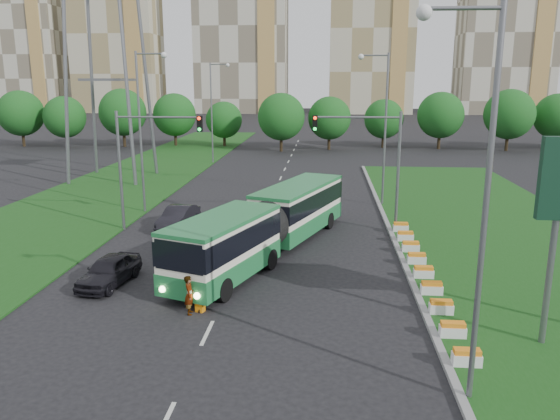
# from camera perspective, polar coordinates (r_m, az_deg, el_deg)

# --- Properties ---
(ground) EXTENTS (360.00, 360.00, 0.00)m
(ground) POSITION_cam_1_polar(r_m,az_deg,el_deg) (27.78, 1.15, -7.51)
(ground) COLOR black
(ground) RESTS_ON ground
(grass_median) EXTENTS (14.00, 60.00, 0.15)m
(grass_median) POSITION_cam_1_polar(r_m,az_deg,el_deg) (37.10, 22.49, -3.04)
(grass_median) COLOR #184814
(grass_median) RESTS_ON ground
(median_kerb) EXTENTS (0.30, 60.00, 0.18)m
(median_kerb) POSITION_cam_1_polar(r_m,az_deg,el_deg) (35.58, 11.77, -2.94)
(median_kerb) COLOR gray
(median_kerb) RESTS_ON ground
(left_verge) EXTENTS (12.00, 110.00, 0.10)m
(left_verge) POSITION_cam_1_polar(r_m,az_deg,el_deg) (55.44, -16.04, 2.60)
(left_verge) COLOR #184814
(left_verge) RESTS_ON ground
(lane_markings) EXTENTS (0.20, 100.00, 0.01)m
(lane_markings) POSITION_cam_1_polar(r_m,az_deg,el_deg) (47.19, -0.94, 1.24)
(lane_markings) COLOR beige
(lane_markings) RESTS_ON ground
(flower_planters) EXTENTS (1.10, 18.10, 0.60)m
(flower_planters) POSITION_cam_1_polar(r_m,az_deg,el_deg) (28.79, 14.77, -6.26)
(flower_planters) COLOR silver
(flower_planters) RESTS_ON grass_median
(traffic_mast_median) EXTENTS (5.76, 0.32, 8.00)m
(traffic_mast_median) POSITION_cam_1_polar(r_m,az_deg,el_deg) (36.34, 9.79, 5.97)
(traffic_mast_median) COLOR slate
(traffic_mast_median) RESTS_ON ground
(traffic_mast_left) EXTENTS (5.76, 0.32, 8.00)m
(traffic_mast_left) POSITION_cam_1_polar(r_m,az_deg,el_deg) (37.19, -14.15, 5.93)
(traffic_mast_left) COLOR slate
(traffic_mast_left) RESTS_ON ground
(street_lamps) EXTENTS (36.00, 60.00, 12.00)m
(street_lamps) POSITION_cam_1_polar(r_m,az_deg,el_deg) (36.42, -2.55, 7.20)
(street_lamps) COLOR slate
(street_lamps) RESTS_ON ground
(tree_line) EXTENTS (120.00, 8.00, 9.00)m
(tree_line) POSITION_cam_1_polar(r_m,az_deg,el_deg) (81.53, 10.81, 9.32)
(tree_line) COLOR #134918
(tree_line) RESTS_ON ground
(apartment_tower_west) EXTENTS (26.00, 15.00, 48.00)m
(apartment_tower_west) POSITION_cam_1_polar(r_m,az_deg,el_deg) (188.63, -16.68, 17.10)
(apartment_tower_west) COLOR #BBB597
(apartment_tower_west) RESTS_ON ground
(apartment_tower_cwest) EXTENTS (28.00, 15.00, 52.00)m
(apartment_tower_cwest) POSITION_cam_1_polar(r_m,az_deg,el_deg) (178.64, -4.02, 18.49)
(apartment_tower_cwest) COLOR beige
(apartment_tower_cwest) RESTS_ON ground
(apartment_tower_ceast) EXTENTS (25.00, 15.00, 50.00)m
(apartment_tower_ceast) POSITION_cam_1_polar(r_m,az_deg,el_deg) (177.07, 9.56, 18.06)
(apartment_tower_ceast) COLOR #BBB597
(apartment_tower_ceast) RESTS_ON ground
(apartment_tower_east) EXTENTS (27.00, 15.00, 47.00)m
(apartment_tower_east) POSITION_cam_1_polar(r_m,az_deg,el_deg) (184.34, 22.58, 16.60)
(apartment_tower_east) COLOR beige
(apartment_tower_east) RESTS_ON ground
(midrise_west) EXTENTS (22.00, 14.00, 36.00)m
(midrise_west) POSITION_cam_1_polar(r_m,az_deg,el_deg) (200.86, -24.82, 14.47)
(midrise_west) COLOR beige
(midrise_west) RESTS_ON ground
(articulated_bus) EXTENTS (2.79, 17.89, 2.95)m
(articulated_bus) POSITION_cam_1_polar(r_m,az_deg,el_deg) (31.77, -1.65, -1.41)
(articulated_bus) COLOR white
(articulated_bus) RESTS_ON ground
(car_left_near) EXTENTS (2.33, 4.50, 1.46)m
(car_left_near) POSITION_cam_1_polar(r_m,az_deg,el_deg) (28.49, -17.42, -6.05)
(car_left_near) COLOR black
(car_left_near) RESTS_ON ground
(car_left_far) EXTENTS (2.16, 4.77, 1.52)m
(car_left_far) POSITION_cam_1_polar(r_m,az_deg,el_deg) (38.08, -10.58, -0.76)
(car_left_far) COLOR black
(car_left_far) RESTS_ON ground
(pedestrian) EXTENTS (0.50, 0.69, 1.75)m
(pedestrian) POSITION_cam_1_polar(r_m,az_deg,el_deg) (24.18, -9.45, -8.74)
(pedestrian) COLOR gray
(pedestrian) RESTS_ON ground
(shopping_trolley) EXTENTS (0.36, 0.38, 0.62)m
(shopping_trolley) POSITION_cam_1_polar(r_m,az_deg,el_deg) (24.55, -8.35, -9.79)
(shopping_trolley) COLOR orange
(shopping_trolley) RESTS_ON ground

